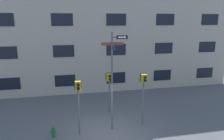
% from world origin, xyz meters
% --- Properties ---
extents(ground_plane, '(60.00, 60.00, 0.00)m').
position_xyz_m(ground_plane, '(0.00, 0.00, 0.00)').
color(ground_plane, '#515154').
extents(building_facade, '(24.00, 0.63, 11.40)m').
position_xyz_m(building_facade, '(0.00, 6.91, 5.70)').
color(building_facade, tan).
rests_on(building_facade, ground_plane).
extents(street_sign_pole, '(1.33, 0.71, 5.14)m').
position_xyz_m(street_sign_pole, '(0.43, 0.52, 3.01)').
color(street_sign_pole, '#4C4C51').
rests_on(street_sign_pole, ground_plane).
extents(pedestrian_signal_left, '(0.34, 0.40, 2.86)m').
position_xyz_m(pedestrian_signal_left, '(-1.35, 0.31, 2.23)').
color(pedestrian_signal_left, '#4C4C51').
rests_on(pedestrian_signal_left, ground_plane).
extents(pedestrian_signal_right, '(0.35, 0.40, 2.92)m').
position_xyz_m(pedestrian_signal_right, '(2.14, 0.68, 2.27)').
color(pedestrian_signal_right, '#4C4C51').
rests_on(pedestrian_signal_right, ground_plane).
extents(pedestrian_signal_across, '(0.42, 0.40, 2.54)m').
position_xyz_m(pedestrian_signal_across, '(0.68, 2.70, 2.03)').
color(pedestrian_signal_across, '#4C4C51').
rests_on(pedestrian_signal_across, ground_plane).
extents(fire_hydrant, '(0.35, 0.19, 0.61)m').
position_xyz_m(fire_hydrant, '(-2.65, 0.35, 0.29)').
color(fire_hydrant, '#196028').
rests_on(fire_hydrant, ground_plane).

